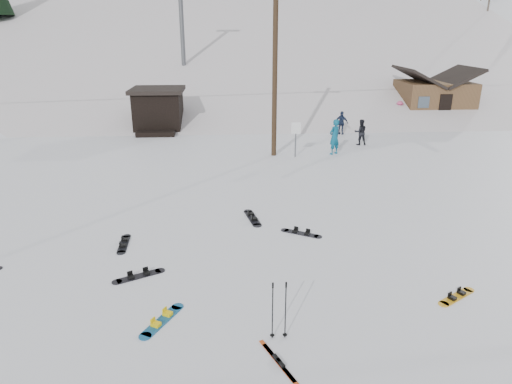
{
  "coord_description": "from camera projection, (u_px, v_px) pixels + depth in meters",
  "views": [
    {
      "loc": [
        -0.41,
        -9.62,
        6.44
      ],
      "look_at": [
        0.45,
        4.33,
        1.4
      ],
      "focal_mm": 32.0,
      "sensor_mm": 36.0,
      "label": 1
    }
  ],
  "objects": [
    {
      "name": "board_scatter_e",
      "position": [
        457.0,
        296.0,
        11.56
      ],
      "size": [
        1.21,
        0.85,
        0.1
      ],
      "rotation": [
        0.0,
        0.0,
        0.56
      ],
      "color": "#FFAF1C",
      "rests_on": "ground"
    },
    {
      "name": "hero_snowboard",
      "position": [
        162.0,
        320.0,
        10.61
      ],
      "size": [
        0.89,
        1.39,
        0.11
      ],
      "rotation": [
        0.0,
        0.0,
        1.07
      ],
      "color": "#165B8F",
      "rests_on": "ground"
    },
    {
      "name": "skier_navy",
      "position": [
        342.0,
        123.0,
        29.01
      ],
      "size": [
        0.93,
        0.76,
        1.48
      ],
      "primitive_type": "imported",
      "rotation": [
        0.0,
        0.0,
        2.6
      ],
      "color": "#19243F",
      "rests_on": "ground"
    },
    {
      "name": "utility_pole",
      "position": [
        275.0,
        65.0,
        22.91
      ],
      "size": [
        2.0,
        0.26,
        9.0
      ],
      "color": "#3A2819",
      "rests_on": "ground"
    },
    {
      "name": "trail_sign",
      "position": [
        296.0,
        133.0,
        23.73
      ],
      "size": [
        0.5,
        0.09,
        1.85
      ],
      "color": "#595B60",
      "rests_on": "ground"
    },
    {
      "name": "skier_dark",
      "position": [
        361.0,
        132.0,
        26.42
      ],
      "size": [
        0.73,
        0.57,
        1.49
      ],
      "primitive_type": "imported",
      "rotation": [
        0.0,
        0.0,
        3.13
      ],
      "color": "black",
      "rests_on": "ground"
    },
    {
      "name": "ski_poles",
      "position": [
        279.0,
        310.0,
        9.82
      ],
      "size": [
        0.38,
        0.1,
        1.39
      ],
      "color": "black",
      "rests_on": "ground"
    },
    {
      "name": "cabin",
      "position": [
        434.0,
        98.0,
        34.13
      ],
      "size": [
        5.39,
        4.4,
        3.77
      ],
      "color": "brown",
      "rests_on": "ground"
    },
    {
      "name": "treeline_crest",
      "position": [
        229.0,
        62.0,
        91.99
      ],
      "size": [
        50.0,
        6.0,
        10.0
      ],
      "primitive_type": null,
      "color": "black",
      "rests_on": "ski_slope"
    },
    {
      "name": "lift_hut",
      "position": [
        159.0,
        109.0,
        30.15
      ],
      "size": [
        3.4,
        4.1,
        2.75
      ],
      "color": "black",
      "rests_on": "ground"
    },
    {
      "name": "skier_teal",
      "position": [
        334.0,
        137.0,
        24.38
      ],
      "size": [
        0.83,
        0.77,
        1.89
      ],
      "primitive_type": "imported",
      "rotation": [
        0.0,
        0.0,
        3.75
      ],
      "color": "#0B5574",
      "rests_on": "ground"
    },
    {
      "name": "board_scatter_f",
      "position": [
        252.0,
        218.0,
        16.34
      ],
      "size": [
        0.57,
        1.62,
        0.12
      ],
      "rotation": [
        0.0,
        0.0,
        1.77
      ],
      "color": "black",
      "rests_on": "ground"
    },
    {
      "name": "ridge_right",
      "position": [
        502.0,
        159.0,
        64.11
      ],
      "size": [
        45.66,
        93.98,
        54.59
      ],
      "primitive_type": "cube",
      "rotation": [
        0.21,
        -0.05,
        -0.12
      ],
      "color": "white",
      "rests_on": "ground"
    },
    {
      "name": "hero_skis",
      "position": [
        279.0,
        362.0,
        9.29
      ],
      "size": [
        0.72,
        1.47,
        0.08
      ],
      "rotation": [
        0.0,
        0.0,
        0.42
      ],
      "color": "#AB3D11",
      "rests_on": "ground"
    },
    {
      "name": "ground",
      "position": [
        249.0,
        305.0,
        11.24
      ],
      "size": [
        200.0,
        200.0,
        0.0
      ],
      "primitive_type": "plane",
      "color": "white",
      "rests_on": "ground"
    },
    {
      "name": "lift_tower_near",
      "position": [
        181.0,
        9.0,
        36.51
      ],
      "size": [
        2.2,
        0.36,
        8.0
      ],
      "color": "#595B60",
      "rests_on": "ski_slope"
    },
    {
      "name": "skier_pink",
      "position": [
        399.0,
        111.0,
        33.17
      ],
      "size": [
        1.04,
        0.74,
        1.46
      ],
      "primitive_type": "imported",
      "rotation": [
        0.0,
        0.0,
        3.36
      ],
      "color": "#D44B80",
      "rests_on": "ground"
    },
    {
      "name": "board_scatter_a",
      "position": [
        139.0,
        276.0,
        12.52
      ],
      "size": [
        1.35,
        0.82,
        0.1
      ],
      "rotation": [
        0.0,
        0.0,
        0.47
      ],
      "color": "black",
      "rests_on": "ground"
    },
    {
      "name": "board_scatter_b",
      "position": [
        124.0,
        244.0,
        14.38
      ],
      "size": [
        0.34,
        1.45,
        0.1
      ],
      "rotation": [
        0.0,
        0.0,
        1.63
      ],
      "color": "black",
      "rests_on": "ground"
    },
    {
      "name": "board_scatter_d",
      "position": [
        301.0,
        233.0,
        15.13
      ],
      "size": [
        1.29,
        0.84,
        0.1
      ],
      "rotation": [
        0.0,
        0.0,
        -0.51
      ],
      "color": "black",
      "rests_on": "ground"
    },
    {
      "name": "ski_slope",
      "position": [
        232.0,
        161.0,
        66.95
      ],
      "size": [
        60.0,
        85.24,
        65.97
      ],
      "primitive_type": "cube",
      "rotation": [
        0.31,
        0.0,
        0.0
      ],
      "color": "silver",
      "rests_on": "ground"
    }
  ]
}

